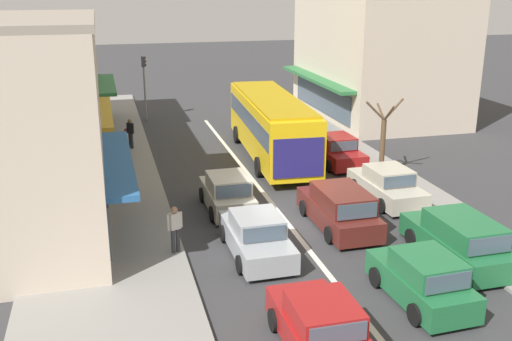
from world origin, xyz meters
TOP-DOWN VIEW (x-y plane):
  - ground_plane at (0.00, 0.00)m, footprint 140.00×140.00m
  - lane_centre_line at (0.00, 4.00)m, footprint 0.20×28.00m
  - sidewalk_left at (-6.80, 6.00)m, footprint 5.20×44.00m
  - kerb_right at (6.20, 6.00)m, footprint 2.80×44.00m
  - shopfront_mid_block at (-10.18, 9.24)m, footprint 7.24×8.09m
  - shopfront_far_end at (-10.18, 17.76)m, footprint 8.09×8.20m
  - building_right_far at (11.48, 16.62)m, footprint 8.78×12.27m
  - city_bus at (1.81, 8.47)m, footprint 3.18×10.98m
  - sedan_queue_gap_filler at (-1.69, -8.42)m, footprint 1.91×4.21m
  - hatchback_adjacent_lane_trail at (1.98, -6.78)m, footprint 1.94×3.77m
  - hatchback_adjacent_lane_lead at (-1.94, 1.71)m, footprint 1.84×3.71m
  - wagon_behind_bus_near at (1.75, -1.06)m, footprint 1.97×4.52m
  - sedan_queue_far_back at (-1.84, -2.53)m, footprint 1.92×4.21m
  - parked_wagon_kerb_front at (4.48, -4.67)m, footprint 1.99×4.53m
  - parked_sedan_kerb_second at (4.77, 1.11)m, footprint 2.00×4.25m
  - parked_sedan_kerb_third at (4.68, 6.70)m, footprint 1.99×4.25m
  - parked_sedan_kerb_rear at (4.50, 12.22)m, footprint 1.95×4.22m
  - traffic_light_downstreet at (-3.77, 19.16)m, footprint 0.33×0.24m
  - street_tree_right at (5.98, 4.14)m, footprint 1.90×1.72m
  - pedestrian_with_handbag_near at (-5.20, 11.74)m, footprint 0.51×0.60m
  - pedestrian_browsing_midblock at (-4.49, -1.96)m, footprint 0.53×0.34m

SIDE VIEW (x-z plane):
  - ground_plane at x=0.00m, z-range 0.00..0.00m
  - lane_centre_line at x=0.00m, z-range 0.00..0.01m
  - kerb_right at x=6.20m, z-range 0.00..0.12m
  - sidewalk_left at x=-6.80m, z-range 0.00..0.14m
  - sedan_queue_gap_filler at x=-1.69m, z-range -0.07..1.40m
  - sedan_queue_far_back at x=-1.84m, z-range -0.07..1.40m
  - parked_sedan_kerb_second at x=4.77m, z-range -0.07..1.40m
  - parked_sedan_kerb_third at x=4.68m, z-range -0.07..1.40m
  - parked_sedan_kerb_rear at x=4.50m, z-range -0.07..1.40m
  - hatchback_adjacent_lane_trail at x=1.98m, z-range -0.06..1.48m
  - hatchback_adjacent_lane_lead at x=-1.94m, z-range -0.06..1.48m
  - wagon_behind_bus_near at x=1.75m, z-range -0.04..1.53m
  - parked_wagon_kerb_front at x=4.48m, z-range -0.04..1.53m
  - pedestrian_browsing_midblock at x=-4.49m, z-range 0.25..1.88m
  - pedestrian_with_handbag_near at x=-5.20m, z-range 0.25..1.88m
  - street_tree_right at x=5.98m, z-range -0.08..3.65m
  - city_bus at x=1.81m, z-range 0.27..3.49m
  - traffic_light_downstreet at x=-3.77m, z-range 0.75..4.95m
  - shopfront_far_end at x=-10.18m, z-range 0.00..6.80m
  - shopfront_mid_block at x=-10.18m, z-range 0.00..6.86m
  - building_right_far at x=11.48m, z-range -0.01..8.60m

